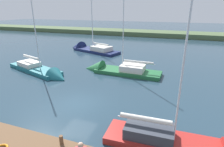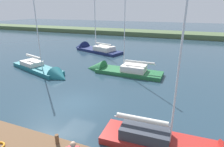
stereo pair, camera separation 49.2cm
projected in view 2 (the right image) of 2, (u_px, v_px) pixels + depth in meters
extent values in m
plane|color=#263D4C|center=(77.00, 103.00, 15.29)|extent=(200.00, 200.00, 0.00)
cube|color=#4C603D|center=(157.00, 36.00, 52.44)|extent=(180.00, 8.00, 2.40)
cylinder|color=brown|center=(57.00, 139.00, 9.82)|extent=(0.20, 0.20, 0.50)
cube|color=#236638|center=(129.00, 74.00, 22.00)|extent=(7.73, 2.70, 0.83)
cone|color=#236638|center=(95.00, 69.00, 23.65)|extent=(2.32, 2.57, 2.52)
cube|color=silver|center=(134.00, 68.00, 21.54)|extent=(2.76, 2.06, 0.70)
cylinder|color=silver|center=(125.00, 28.00, 20.50)|extent=(0.10, 0.10, 9.72)
cylinder|color=silver|center=(140.00, 63.00, 21.08)|extent=(3.77, 0.17, 0.08)
cylinder|color=silver|center=(140.00, 62.00, 21.04)|extent=(3.39, 0.34, 0.26)
cube|color=navy|center=(99.00, 52.00, 33.13)|extent=(9.19, 5.47, 0.81)
cone|color=navy|center=(80.00, 48.00, 36.21)|extent=(3.36, 3.54, 2.87)
cube|color=silver|center=(104.00, 48.00, 32.11)|extent=(3.82, 3.31, 0.75)
cylinder|color=silver|center=(95.00, 23.00, 31.98)|extent=(0.13, 0.13, 8.92)
cylinder|color=silver|center=(104.00, 45.00, 31.97)|extent=(3.63, 1.29, 0.11)
cylinder|color=silver|center=(104.00, 44.00, 31.93)|extent=(3.31, 1.30, 0.24)
cube|color=#1E6B75|center=(37.00, 70.00, 23.31)|extent=(8.52, 4.55, 0.79)
cone|color=#1E6B75|center=(60.00, 78.00, 20.52)|extent=(2.50, 2.64, 2.16)
cube|color=silver|center=(32.00, 63.00, 23.81)|extent=(3.14, 2.55, 0.51)
cylinder|color=silver|center=(36.00, 23.00, 20.69)|extent=(0.11, 0.11, 10.69)
cylinder|color=silver|center=(33.00, 58.00, 23.16)|extent=(3.41, 1.15, 0.09)
cylinder|color=silver|center=(33.00, 57.00, 23.12)|extent=(3.14, 1.26, 0.31)
cube|color=#B22823|center=(160.00, 146.00, 10.49)|extent=(6.76, 2.26, 0.80)
cube|color=#333842|center=(145.00, 132.00, 10.53)|extent=(2.75, 1.69, 0.65)
cylinder|color=silver|center=(179.00, 69.00, 8.81)|extent=(0.10, 0.10, 8.42)
cylinder|color=silver|center=(142.00, 121.00, 10.40)|extent=(3.20, 0.19, 0.08)
cylinder|color=silver|center=(142.00, 119.00, 10.36)|extent=(2.89, 0.38, 0.28)
sphere|color=tan|center=(73.00, 144.00, 7.45)|extent=(0.23, 0.23, 0.23)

